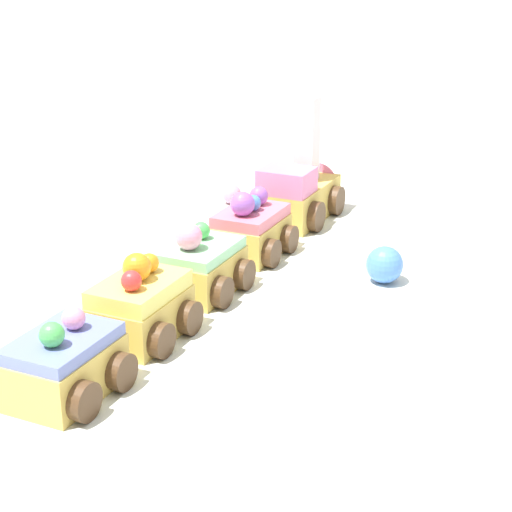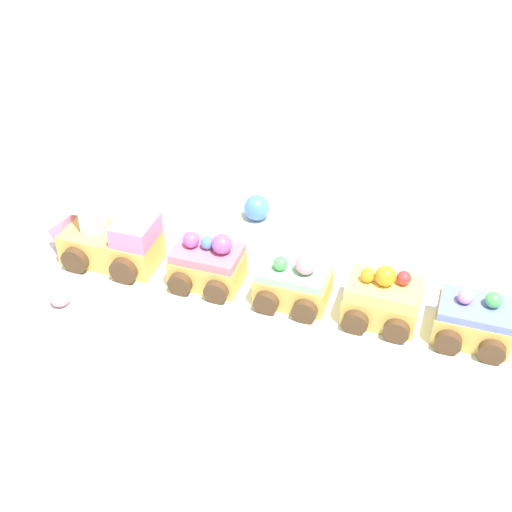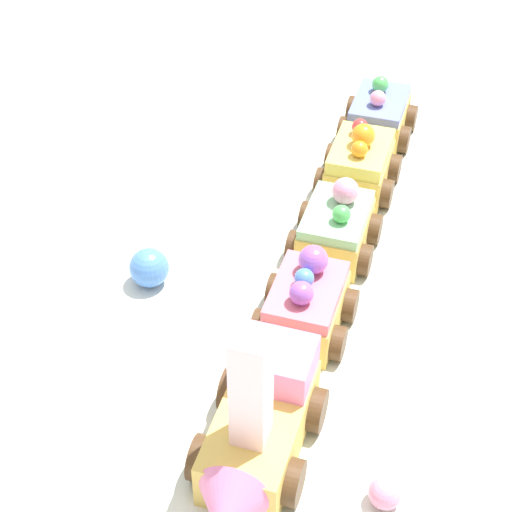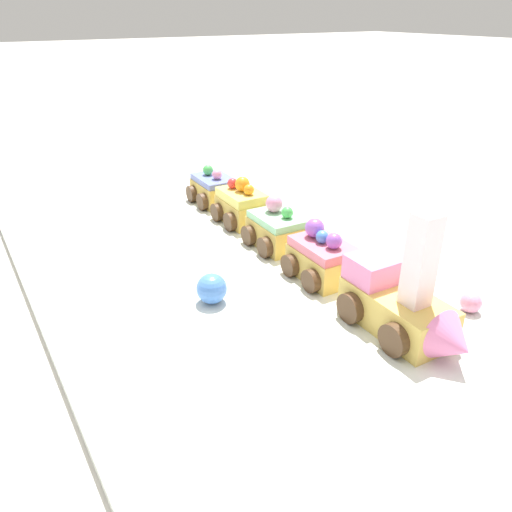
# 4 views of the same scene
# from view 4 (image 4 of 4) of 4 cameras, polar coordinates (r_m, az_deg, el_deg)

# --- Properties ---
(ground_plane) EXTENTS (10.00, 10.00, 0.00)m
(ground_plane) POSITION_cam_4_polar(r_m,az_deg,el_deg) (0.58, 0.30, -2.15)
(ground_plane) COLOR beige
(display_board) EXTENTS (0.76, 0.48, 0.01)m
(display_board) POSITION_cam_4_polar(r_m,az_deg,el_deg) (0.58, 0.30, -1.63)
(display_board) COLOR silver
(display_board) RESTS_ON ground_plane
(cake_train_locomotive) EXTENTS (0.13, 0.07, 0.12)m
(cake_train_locomotive) POSITION_cam_4_polar(r_m,az_deg,el_deg) (0.47, 16.62, -5.47)
(cake_train_locomotive) COLOR #E0BC56
(cake_train_locomotive) RESTS_ON display_board
(cake_car_strawberry) EXTENTS (0.07, 0.07, 0.06)m
(cake_car_strawberry) POSITION_cam_4_polar(r_m,az_deg,el_deg) (0.55, 7.58, -0.27)
(cake_car_strawberry) COLOR #E0BC56
(cake_car_strawberry) RESTS_ON display_board
(cake_car_mint) EXTENTS (0.07, 0.07, 0.06)m
(cake_car_mint) POSITION_cam_4_polar(r_m,az_deg,el_deg) (0.62, 2.41, 3.02)
(cake_car_mint) COLOR #E0BC56
(cake_car_mint) RESTS_ON display_board
(cake_car_lemon) EXTENTS (0.07, 0.07, 0.06)m
(cake_car_lemon) POSITION_cam_4_polar(r_m,az_deg,el_deg) (0.69, -1.61, 5.74)
(cake_car_lemon) COLOR #E0BC56
(cake_car_lemon) RESTS_ON display_board
(cake_car_blueberry) EXTENTS (0.07, 0.07, 0.06)m
(cake_car_blueberry) POSITION_cam_4_polar(r_m,az_deg,el_deg) (0.77, -4.79, 7.56)
(cake_car_blueberry) COLOR #E0BC56
(cake_car_blueberry) RESTS_ON display_board
(gumball_blue) EXTENTS (0.03, 0.03, 0.03)m
(gumball_blue) POSITION_cam_4_polar(r_m,az_deg,el_deg) (0.50, -5.09, -3.73)
(gumball_blue) COLOR #4C84E0
(gumball_blue) RESTS_ON display_board
(gumball_pink) EXTENTS (0.02, 0.02, 0.02)m
(gumball_pink) POSITION_cam_4_polar(r_m,az_deg,el_deg) (0.53, 23.36, -4.88)
(gumball_pink) COLOR pink
(gumball_pink) RESTS_ON display_board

